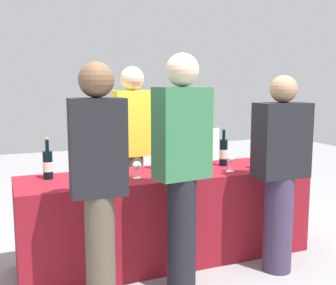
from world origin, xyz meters
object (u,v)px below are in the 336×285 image
(wine_glass_3, at_px, (196,160))
(menu_board, at_px, (197,171))
(wine_bottle_3, at_px, (157,156))
(wine_bottle_0, at_px, (48,164))
(guest_0, at_px, (99,180))
(wine_bottle_5, at_px, (223,152))
(wine_glass_4, at_px, (230,159))
(server_pouring, at_px, (133,145))
(guest_1, at_px, (182,165))
(wine_glass_1, at_px, (137,166))
(wine_bottle_2, at_px, (119,159))
(guest_2, at_px, (280,169))
(wine_glass_2, at_px, (182,163))
(wine_bottle_4, at_px, (197,154))
(wine_glass_0, at_px, (76,169))
(wine_glass_5, at_px, (254,157))
(wine_bottle_1, at_px, (108,162))

(wine_glass_3, xyz_separation_m, menu_board, (0.57, 1.13, -0.37))
(wine_bottle_3, relative_size, wine_glass_3, 2.34)
(wine_bottle_0, distance_m, wine_glass_3, 1.19)
(wine_glass_3, distance_m, guest_0, 1.13)
(wine_bottle_5, relative_size, guest_0, 0.20)
(wine_glass_4, xyz_separation_m, server_pouring, (-0.62, 0.72, 0.05))
(guest_0, xyz_separation_m, guest_1, (0.60, 0.09, 0.03))
(wine_glass_3, xyz_separation_m, guest_1, (-0.36, -0.51, 0.08))
(wine_bottle_5, height_order, wine_glass_1, wine_bottle_5)
(wine_bottle_2, bearing_deg, guest_1, -70.79)
(server_pouring, bearing_deg, guest_2, 124.35)
(wine_bottle_3, bearing_deg, wine_glass_2, -69.29)
(wine_bottle_3, distance_m, wine_bottle_4, 0.35)
(wine_bottle_3, bearing_deg, wine_bottle_4, -15.48)
(guest_1, bearing_deg, guest_0, -179.31)
(server_pouring, distance_m, guest_2, 1.39)
(wine_bottle_5, height_order, wine_glass_3, wine_bottle_5)
(wine_glass_0, relative_size, guest_2, 0.09)
(wine_bottle_2, relative_size, guest_2, 0.21)
(wine_glass_2, relative_size, guest_0, 0.09)
(wine_bottle_5, bearing_deg, wine_bottle_3, 171.94)
(guest_1, height_order, guest_2, guest_1)
(wine_bottle_5, distance_m, wine_glass_2, 0.53)
(wine_glass_5, bearing_deg, wine_glass_2, -179.75)
(wine_glass_4, height_order, guest_0, guest_0)
(wine_bottle_1, height_order, guest_0, guest_0)
(wine_bottle_3, distance_m, wine_glass_0, 0.76)
(wine_bottle_2, xyz_separation_m, wine_glass_4, (0.87, -0.32, -0.01))
(wine_glass_0, xyz_separation_m, wine_glass_1, (0.46, -0.05, -0.01))
(wine_bottle_3, xyz_separation_m, wine_bottle_5, (0.60, -0.09, 0.01))
(wine_glass_1, bearing_deg, wine_bottle_2, 105.41)
(wine_bottle_0, bearing_deg, wine_glass_3, -9.17)
(wine_glass_3, xyz_separation_m, guest_2, (0.49, -0.48, -0.02))
(wine_glass_2, bearing_deg, wine_bottle_3, 110.71)
(wine_bottle_2, relative_size, wine_glass_1, 2.40)
(wine_bottle_2, height_order, wine_glass_5, wine_bottle_2)
(wine_bottle_3, xyz_separation_m, wine_glass_2, (0.11, -0.29, -0.02))
(wine_bottle_3, distance_m, wine_glass_5, 0.84)
(wine_bottle_3, relative_size, wine_bottle_5, 0.98)
(menu_board, bearing_deg, wine_glass_0, -149.99)
(wine_bottle_1, xyz_separation_m, wine_glass_4, (0.99, -0.23, -0.01))
(wine_glass_2, bearing_deg, server_pouring, 106.47)
(wine_glass_5, distance_m, guest_0, 1.58)
(guest_1, bearing_deg, wine_bottle_0, 132.09)
(wine_glass_0, bearing_deg, server_pouring, 43.76)
(wine_bottle_3, relative_size, menu_board, 0.33)
(wine_glass_0, bearing_deg, guest_2, -18.21)
(wine_bottle_4, xyz_separation_m, wine_glass_0, (-1.06, -0.12, -0.02))
(wine_bottle_0, xyz_separation_m, menu_board, (1.75, 0.94, -0.38))
(wine_glass_4, distance_m, wine_glass_5, 0.27)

